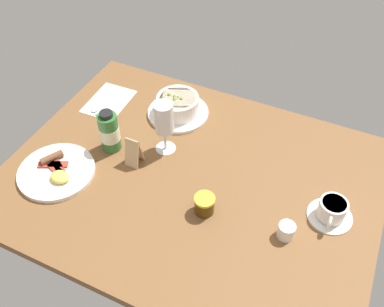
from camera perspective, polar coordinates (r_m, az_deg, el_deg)
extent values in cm
cube|color=brown|center=(128.56, -0.15, -3.58)|extent=(110.00, 84.00, 3.00)
cylinder|color=white|center=(147.44, -1.88, 5.51)|extent=(21.04, 21.04, 1.20)
cylinder|color=white|center=(145.08, -1.92, 6.61)|extent=(14.39, 14.39, 6.12)
cylinder|color=beige|center=(143.65, -1.94, 7.30)|extent=(12.37, 12.37, 1.60)
sphere|color=olive|center=(142.54, -2.32, 7.39)|extent=(1.33, 1.33, 1.33)
sphere|color=olive|center=(143.20, -1.87, 7.62)|extent=(0.82, 0.82, 0.82)
sphere|color=olive|center=(143.47, -2.33, 7.69)|extent=(1.15, 1.15, 1.15)
sphere|color=olive|center=(142.44, -1.45, 7.39)|extent=(1.21, 1.21, 1.21)
sphere|color=olive|center=(144.34, -3.09, 7.93)|extent=(1.24, 1.24, 1.24)
sphere|color=olive|center=(141.80, -3.32, 7.11)|extent=(0.94, 0.94, 0.94)
sphere|color=olive|center=(142.02, -2.36, 7.22)|extent=(0.88, 0.88, 0.88)
cube|color=white|center=(155.83, -11.15, 6.94)|extent=(13.95, 18.73, 0.30)
cube|color=silver|center=(155.61, -10.60, 7.16)|extent=(1.65, 14.03, 0.50)
cube|color=silver|center=(150.93, -12.18, 5.43)|extent=(2.32, 3.67, 0.40)
cube|color=silver|center=(157.00, -11.46, 7.41)|extent=(1.42, 13.03, 0.50)
ellipsoid|color=silver|center=(152.79, -12.89, 5.90)|extent=(2.40, 4.00, 0.60)
cylinder|color=white|center=(124.08, 18.05, -7.95)|extent=(12.48, 12.48, 0.90)
cylinder|color=white|center=(121.69, 18.38, -7.09)|extent=(7.69, 7.69, 5.32)
cylinder|color=#402214|center=(120.04, 18.62, -6.47)|extent=(6.53, 6.53, 1.00)
torus|color=white|center=(118.44, 18.04, -8.77)|extent=(0.98, 3.64, 3.60)
cylinder|color=white|center=(115.82, 12.57, -10.13)|extent=(4.57, 4.57, 4.51)
cone|color=white|center=(115.62, 12.71, -8.81)|extent=(2.14, 2.57, 2.31)
cylinder|color=white|center=(135.64, -3.56, 0.76)|extent=(6.50, 6.50, 0.40)
cylinder|color=white|center=(132.86, -3.63, 1.95)|extent=(0.80, 0.80, 7.51)
cylinder|color=white|center=(126.89, -3.82, 4.80)|extent=(5.80, 5.80, 10.07)
cylinder|color=#EDE4C1|center=(127.90, -3.78, 4.29)|extent=(4.76, 4.76, 6.04)
cylinder|color=#4C320B|center=(117.69, 1.68, -7.00)|extent=(5.56, 5.56, 4.92)
cylinder|color=yellow|center=(115.42, 1.71, -6.15)|extent=(5.84, 5.84, 0.80)
cylinder|color=#337233|center=(133.83, -11.05, 2.84)|extent=(6.14, 6.14, 13.12)
cylinder|color=#EBF2CD|center=(134.00, -11.04, 2.75)|extent=(6.26, 6.26, 4.99)
cylinder|color=black|center=(129.04, -11.50, 5.18)|extent=(3.99, 3.99, 1.42)
cylinder|color=white|center=(134.21, -17.79, -2.35)|extent=(23.10, 23.10, 1.40)
cube|color=#AA3828|center=(132.75, -17.61, -2.32)|extent=(9.26, 5.52, 0.60)
cube|color=#A33828|center=(135.16, -18.22, -1.43)|extent=(9.16, 6.04, 0.60)
cube|color=#963828|center=(134.02, -17.57, -1.72)|extent=(8.89, 6.84, 0.60)
cylinder|color=brown|center=(136.08, -18.37, -0.52)|extent=(5.34, 7.18, 2.20)
ellipsoid|color=#F2D859|center=(130.11, -17.38, -3.04)|extent=(6.00, 4.80, 2.40)
cube|color=#D3B181|center=(128.46, -8.14, -0.03)|extent=(4.50, 2.60, 9.75)
cube|color=#D3B181|center=(129.71, -7.64, 0.61)|extent=(4.50, 2.60, 9.75)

